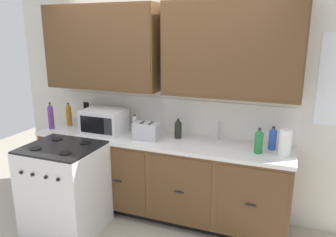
{
  "coord_description": "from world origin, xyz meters",
  "views": [
    {
      "loc": [
        1.34,
        -2.87,
        2.06
      ],
      "look_at": [
        0.13,
        0.27,
        1.18
      ],
      "focal_mm": 34.75,
      "sensor_mm": 36.0,
      "label": 1
    }
  ],
  "objects_px": {
    "toaster": "(147,131)",
    "bottle_amber": "(69,114)",
    "microwave": "(104,121)",
    "bottle_dark": "(178,129)",
    "bottle_green": "(259,141)",
    "bottle_blue": "(273,138)",
    "bottle_violet": "(51,116)",
    "stove_range": "(65,188)",
    "paper_towel_roll": "(285,143)",
    "bottle_clear": "(135,124)",
    "knife_block": "(87,117)"
  },
  "relations": [
    {
      "from": "toaster",
      "to": "bottle_amber",
      "type": "height_order",
      "value": "bottle_amber"
    },
    {
      "from": "microwave",
      "to": "bottle_dark",
      "type": "height_order",
      "value": "microwave"
    },
    {
      "from": "microwave",
      "to": "bottle_green",
      "type": "xyz_separation_m",
      "value": [
        1.76,
        -0.03,
        -0.02
      ]
    },
    {
      "from": "toaster",
      "to": "bottle_blue",
      "type": "bearing_deg",
      "value": 7.07
    },
    {
      "from": "toaster",
      "to": "bottle_violet",
      "type": "distance_m",
      "value": 1.27
    },
    {
      "from": "microwave",
      "to": "bottle_violet",
      "type": "bearing_deg",
      "value": -173.18
    },
    {
      "from": "stove_range",
      "to": "bottle_blue",
      "type": "relative_size",
      "value": 3.95
    },
    {
      "from": "bottle_amber",
      "to": "bottle_blue",
      "type": "relative_size",
      "value": 1.21
    },
    {
      "from": "bottle_violet",
      "to": "bottle_dark",
      "type": "relative_size",
      "value": 1.49
    },
    {
      "from": "toaster",
      "to": "paper_towel_roll",
      "type": "xyz_separation_m",
      "value": [
        1.43,
        0.02,
        0.03
      ]
    },
    {
      "from": "bottle_clear",
      "to": "bottle_violet",
      "type": "height_order",
      "value": "bottle_violet"
    },
    {
      "from": "knife_block",
      "to": "paper_towel_roll",
      "type": "xyz_separation_m",
      "value": [
        2.35,
        -0.19,
        0.01
      ]
    },
    {
      "from": "toaster",
      "to": "bottle_dark",
      "type": "distance_m",
      "value": 0.35
    },
    {
      "from": "bottle_green",
      "to": "bottle_violet",
      "type": "distance_m",
      "value": 2.46
    },
    {
      "from": "stove_range",
      "to": "toaster",
      "type": "xyz_separation_m",
      "value": [
        0.71,
        0.56,
        0.55
      ]
    },
    {
      "from": "microwave",
      "to": "toaster",
      "type": "height_order",
      "value": "microwave"
    },
    {
      "from": "knife_block",
      "to": "bottle_dark",
      "type": "bearing_deg",
      "value": -1.88
    },
    {
      "from": "knife_block",
      "to": "bottle_green",
      "type": "height_order",
      "value": "knife_block"
    },
    {
      "from": "toaster",
      "to": "bottle_clear",
      "type": "bearing_deg",
      "value": 143.29
    },
    {
      "from": "bottle_violet",
      "to": "bottle_blue",
      "type": "bearing_deg",
      "value": 4.56
    },
    {
      "from": "stove_range",
      "to": "bottle_green",
      "type": "distance_m",
      "value": 2.07
    },
    {
      "from": "stove_range",
      "to": "bottle_blue",
      "type": "bearing_deg",
      "value": 19.65
    },
    {
      "from": "bottle_amber",
      "to": "knife_block",
      "type": "bearing_deg",
      "value": 11.45
    },
    {
      "from": "paper_towel_roll",
      "to": "bottle_violet",
      "type": "bearing_deg",
      "value": -178.58
    },
    {
      "from": "toaster",
      "to": "stove_range",
      "type": "bearing_deg",
      "value": -141.83
    },
    {
      "from": "bottle_green",
      "to": "bottle_clear",
      "type": "xyz_separation_m",
      "value": [
        -1.43,
        0.17,
        -0.01
      ]
    },
    {
      "from": "stove_range",
      "to": "paper_towel_roll",
      "type": "distance_m",
      "value": 2.3
    },
    {
      "from": "stove_range",
      "to": "bottle_green",
      "type": "bearing_deg",
      "value": 16.59
    },
    {
      "from": "stove_range",
      "to": "bottle_amber",
      "type": "distance_m",
      "value": 1.04
    },
    {
      "from": "bottle_clear",
      "to": "bottle_dark",
      "type": "bearing_deg",
      "value": -0.49
    },
    {
      "from": "knife_block",
      "to": "bottle_blue",
      "type": "bearing_deg",
      "value": -1.23
    },
    {
      "from": "knife_block",
      "to": "bottle_clear",
      "type": "xyz_separation_m",
      "value": [
        0.68,
        -0.04,
        -0.01
      ]
    },
    {
      "from": "bottle_clear",
      "to": "bottle_amber",
      "type": "bearing_deg",
      "value": -179.15
    },
    {
      "from": "stove_range",
      "to": "bottle_dark",
      "type": "relative_size",
      "value": 4.3
    },
    {
      "from": "toaster",
      "to": "bottle_dark",
      "type": "xyz_separation_m",
      "value": [
        0.3,
        0.17,
        0.01
      ]
    },
    {
      "from": "microwave",
      "to": "bottle_clear",
      "type": "distance_m",
      "value": 0.36
    },
    {
      "from": "toaster",
      "to": "bottle_clear",
      "type": "xyz_separation_m",
      "value": [
        -0.23,
        0.17,
        0.01
      ]
    },
    {
      "from": "bottle_dark",
      "to": "bottle_clear",
      "type": "bearing_deg",
      "value": 179.51
    },
    {
      "from": "stove_range",
      "to": "bottle_amber",
      "type": "bearing_deg",
      "value": 121.76
    },
    {
      "from": "knife_block",
      "to": "paper_towel_roll",
      "type": "relative_size",
      "value": 1.19
    },
    {
      "from": "microwave",
      "to": "paper_towel_roll",
      "type": "xyz_separation_m",
      "value": [
        2.0,
        -0.02,
        -0.01
      ]
    },
    {
      "from": "bottle_amber",
      "to": "bottle_clear",
      "type": "relative_size",
      "value": 1.31
    },
    {
      "from": "bottle_clear",
      "to": "bottle_green",
      "type": "bearing_deg",
      "value": -6.7
    },
    {
      "from": "toaster",
      "to": "bottle_violet",
      "type": "relative_size",
      "value": 0.85
    },
    {
      "from": "stove_range",
      "to": "microwave",
      "type": "xyz_separation_m",
      "value": [
        0.14,
        0.6,
        0.6
      ]
    },
    {
      "from": "microwave",
      "to": "bottle_amber",
      "type": "distance_m",
      "value": 0.6
    },
    {
      "from": "bottle_green",
      "to": "bottle_dark",
      "type": "relative_size",
      "value": 1.14
    },
    {
      "from": "bottle_dark",
      "to": "toaster",
      "type": "bearing_deg",
      "value": -150.73
    },
    {
      "from": "toaster",
      "to": "bottle_violet",
      "type": "height_order",
      "value": "bottle_violet"
    },
    {
      "from": "knife_block",
      "to": "bottle_clear",
      "type": "height_order",
      "value": "knife_block"
    }
  ]
}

